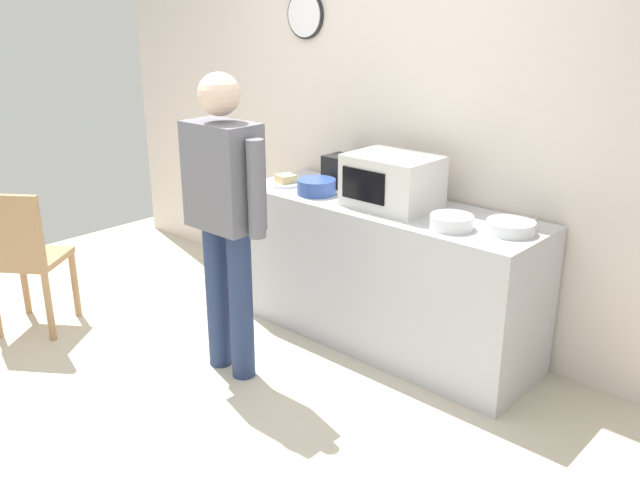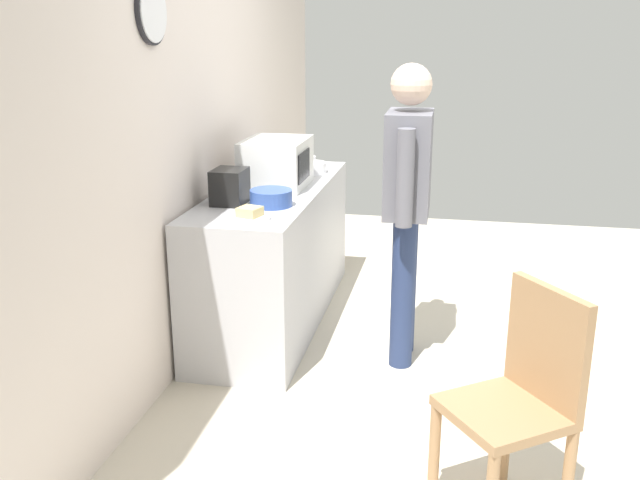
# 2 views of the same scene
# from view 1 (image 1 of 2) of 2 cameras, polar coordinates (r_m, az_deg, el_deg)

# --- Properties ---
(ground_plane) EXTENTS (6.00, 6.00, 0.00)m
(ground_plane) POSITION_cam_1_polar(r_m,az_deg,el_deg) (3.73, -9.66, -13.50)
(ground_plane) COLOR beige
(back_wall) EXTENTS (5.40, 0.13, 2.60)m
(back_wall) POSITION_cam_1_polar(r_m,az_deg,el_deg) (4.35, 6.28, 9.94)
(back_wall) COLOR silver
(back_wall) RESTS_ON ground_plane
(kitchen_counter) EXTENTS (1.93, 0.62, 0.89)m
(kitchen_counter) POSITION_cam_1_polar(r_m,az_deg,el_deg) (4.15, 5.35, -2.85)
(kitchen_counter) COLOR #B7B7BC
(kitchen_counter) RESTS_ON ground_plane
(microwave) EXTENTS (0.50, 0.39, 0.30)m
(microwave) POSITION_cam_1_polar(r_m,az_deg,el_deg) (3.93, 6.09, 4.95)
(microwave) COLOR silver
(microwave) RESTS_ON kitchen_counter
(sandwich_plate) EXTENTS (0.23, 0.23, 0.07)m
(sandwich_plate) POSITION_cam_1_polar(r_m,az_deg,el_deg) (4.42, -2.89, 4.96)
(sandwich_plate) COLOR white
(sandwich_plate) RESTS_ON kitchen_counter
(salad_bowl) EXTENTS (0.23, 0.23, 0.07)m
(salad_bowl) POSITION_cam_1_polar(r_m,az_deg,el_deg) (3.61, 10.98, 1.52)
(salad_bowl) COLOR white
(salad_bowl) RESTS_ON kitchen_counter
(cereal_bowl) EXTENTS (0.24, 0.24, 0.09)m
(cereal_bowl) POSITION_cam_1_polar(r_m,az_deg,el_deg) (4.19, -0.30, 4.50)
(cereal_bowl) COLOR #33519E
(cereal_bowl) RESTS_ON kitchen_counter
(mixing_bowl) EXTENTS (0.25, 0.25, 0.06)m
(mixing_bowl) POSITION_cam_1_polar(r_m,az_deg,el_deg) (3.61, 15.72, 1.07)
(mixing_bowl) COLOR white
(mixing_bowl) RESTS_ON kitchen_counter
(toaster) EXTENTS (0.22, 0.18, 0.20)m
(toaster) POSITION_cam_1_polar(r_m,az_deg,el_deg) (4.35, 1.94, 5.78)
(toaster) COLOR black
(toaster) RESTS_ON kitchen_counter
(fork_utensil) EXTENTS (0.13, 0.14, 0.01)m
(fork_utensil) POSITION_cam_1_polar(r_m,az_deg,el_deg) (4.15, 8.99, 3.52)
(fork_utensil) COLOR silver
(fork_utensil) RESTS_ON kitchen_counter
(spoon_utensil) EXTENTS (0.08, 0.17, 0.01)m
(spoon_utensil) POSITION_cam_1_polar(r_m,az_deg,el_deg) (3.82, 16.84, 1.51)
(spoon_utensil) COLOR silver
(spoon_utensil) RESTS_ON kitchen_counter
(person_standing) EXTENTS (0.59, 0.25, 1.68)m
(person_standing) POSITION_cam_1_polar(r_m,az_deg,el_deg) (3.64, -8.03, 2.87)
(person_standing) COLOR navy
(person_standing) RESTS_ON ground_plane
(wooden_chair) EXTENTS (0.56, 0.56, 0.94)m
(wooden_chair) POSITION_cam_1_polar(r_m,az_deg,el_deg) (4.59, -23.65, -1.16)
(wooden_chair) COLOR #A87F56
(wooden_chair) RESTS_ON ground_plane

